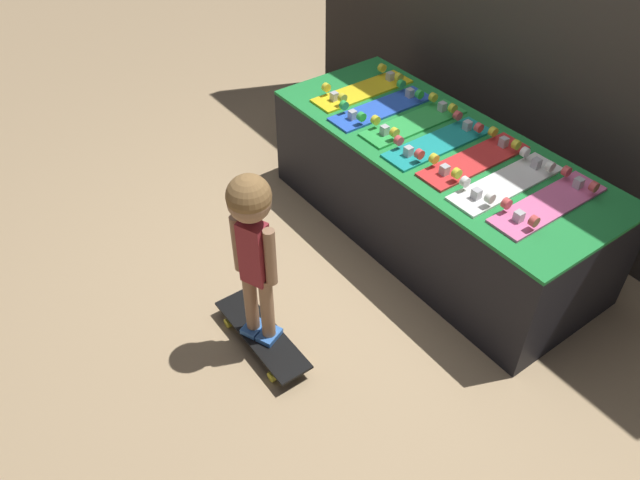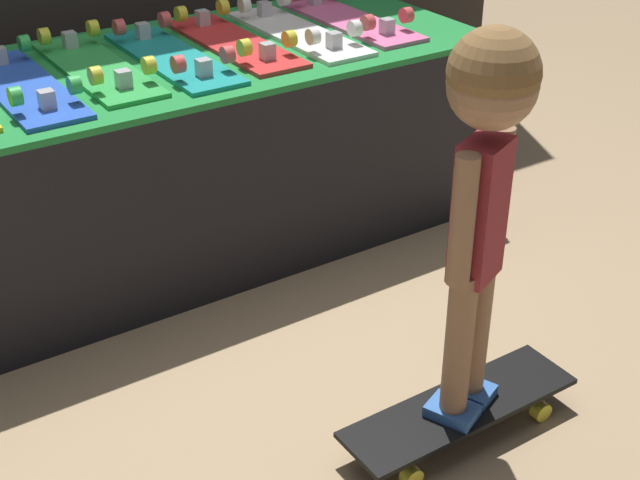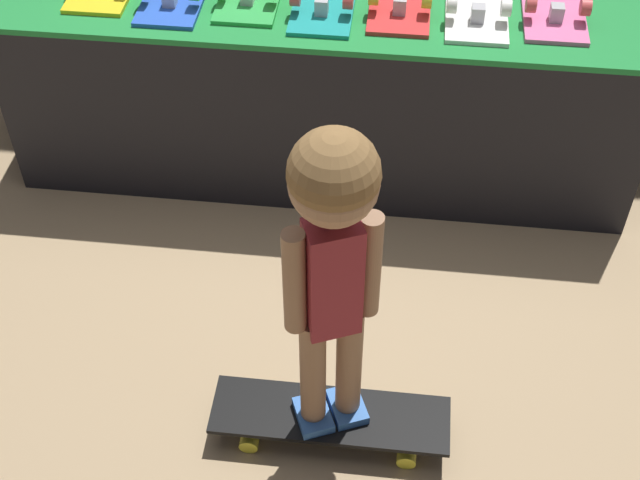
{
  "view_description": "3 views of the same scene",
  "coord_description": "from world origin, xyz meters",
  "views": [
    {
      "loc": [
        1.97,
        -1.74,
        2.52
      ],
      "look_at": [
        0.03,
        -0.32,
        0.41
      ],
      "focal_mm": 35.0,
      "sensor_mm": 36.0,
      "label": 1
    },
    {
      "loc": [
        -1.1,
        -2.02,
        1.56
      ],
      "look_at": [
        0.05,
        -0.27,
        0.36
      ],
      "focal_mm": 50.0,
      "sensor_mm": 36.0,
      "label": 2
    },
    {
      "loc": [
        0.27,
        -2.1,
        2.14
      ],
      "look_at": [
        0.07,
        -0.39,
        0.37
      ],
      "focal_mm": 50.0,
      "sensor_mm": 36.0,
      "label": 3
    }
  ],
  "objects": [
    {
      "name": "back_wall",
      "position": [
        0.0,
        1.26,
        1.28
      ],
      "size": [
        3.98,
        0.1,
        2.55
      ],
      "color": "#332D28",
      "rests_on": "ground_plane"
    },
    {
      "name": "child",
      "position": [
        0.14,
        -0.77,
        0.76
      ],
      "size": [
        0.22,
        0.19,
        0.96
      ],
      "rotation": [
        0.0,
        0.0,
        0.4
      ],
      "color": "#3870C6",
      "rests_on": "skateboard_on_floor"
    },
    {
      "name": "skateboard_red_on_rack",
      "position": [
        0.24,
        0.54,
        0.67
      ],
      "size": [
        0.19,
        0.67,
        0.09
      ],
      "color": "red",
      "rests_on": "display_rack"
    },
    {
      "name": "skateboard_on_floor",
      "position": [
        0.14,
        -0.77,
        0.07
      ],
      "size": [
        0.65,
        0.18,
        0.09
      ],
      "color": "black",
      "rests_on": "ground_plane"
    },
    {
      "name": "skateboard_blue_on_rack",
      "position": [
        -0.47,
        0.5,
        0.67
      ],
      "size": [
        0.19,
        0.67,
        0.09
      ],
      "color": "blue",
      "rests_on": "display_rack"
    },
    {
      "name": "skateboard_pink_on_rack",
      "position": [
        0.71,
        0.55,
        0.67
      ],
      "size": [
        0.19,
        0.67,
        0.09
      ],
      "color": "pink",
      "rests_on": "display_rack"
    },
    {
      "name": "skateboard_yellow_on_rack",
      "position": [
        -0.71,
        0.55,
        0.67
      ],
      "size": [
        0.19,
        0.67,
        0.09
      ],
      "color": "yellow",
      "rests_on": "display_rack"
    },
    {
      "name": "display_rack",
      "position": [
        0.0,
        0.53,
        0.33
      ],
      "size": [
        2.08,
        0.84,
        0.66
      ],
      "color": "black",
      "rests_on": "ground_plane"
    },
    {
      "name": "ground_plane",
      "position": [
        0.0,
        0.0,
        0.0
      ],
      "size": [
        16.0,
        16.0,
        0.0
      ],
      "primitive_type": "plane",
      "color": "tan"
    },
    {
      "name": "skateboard_teal_on_rack",
      "position": [
        0.0,
        0.5,
        0.67
      ],
      "size": [
        0.19,
        0.67,
        0.09
      ],
      "color": "teal",
      "rests_on": "display_rack"
    },
    {
      "name": "skateboard_green_on_rack",
      "position": [
        -0.24,
        0.54,
        0.67
      ],
      "size": [
        0.19,
        0.67,
        0.09
      ],
      "color": "green",
      "rests_on": "display_rack"
    },
    {
      "name": "skateboard_white_on_rack",
      "position": [
        0.47,
        0.52,
        0.67
      ],
      "size": [
        0.19,
        0.67,
        0.09
      ],
      "color": "white",
      "rests_on": "display_rack"
    }
  ]
}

